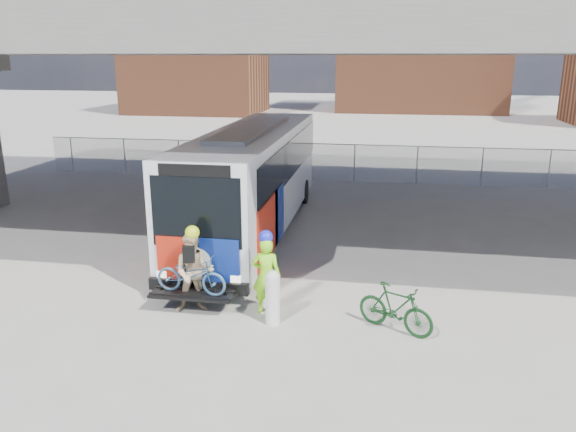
% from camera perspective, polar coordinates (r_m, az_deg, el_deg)
% --- Properties ---
extents(ground, '(160.00, 160.00, 0.00)m').
position_cam_1_polar(ground, '(16.55, 0.85, -5.13)').
color(ground, '#9E9991').
rests_on(ground, ground).
extents(bus, '(2.67, 12.96, 3.69)m').
position_cam_1_polar(bus, '(19.31, -3.56, 4.43)').
color(bus, silver).
rests_on(bus, ground).
extents(overpass, '(40.00, 16.00, 7.95)m').
position_cam_1_polar(overpass, '(19.42, 2.84, 17.67)').
color(overpass, '#605E59').
rests_on(overpass, ground).
extents(chainlink_fence, '(30.00, 0.06, 30.00)m').
position_cam_1_polar(chainlink_fence, '(27.73, 4.72, 6.48)').
color(chainlink_fence, gray).
rests_on(chainlink_fence, ground).
extents(brick_buildings, '(54.00, 22.00, 12.00)m').
position_cam_1_polar(brick_buildings, '(63.50, 9.00, 15.25)').
color(brick_buildings, brown).
rests_on(brick_buildings, ground).
extents(bollard, '(0.34, 0.34, 1.30)m').
position_cam_1_polar(bollard, '(12.92, -1.58, -8.06)').
color(bollard, silver).
rests_on(bollard, ground).
extents(cyclist_hivis, '(0.69, 0.45, 2.07)m').
position_cam_1_polar(cyclist_hivis, '(13.32, -2.22, -5.87)').
color(cyclist_hivis, '#94FF1A').
rests_on(cyclist_hivis, ground).
extents(cyclist_tan, '(1.12, 0.97, 2.15)m').
position_cam_1_polar(cyclist_tan, '(13.60, -9.52, -5.56)').
color(cyclist_tan, '#D3B587').
rests_on(cyclist_tan, ground).
extents(bike_parked, '(1.85, 1.30, 1.09)m').
position_cam_1_polar(bike_parked, '(12.86, 10.86, -9.20)').
color(bike_parked, '#123A18').
rests_on(bike_parked, ground).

